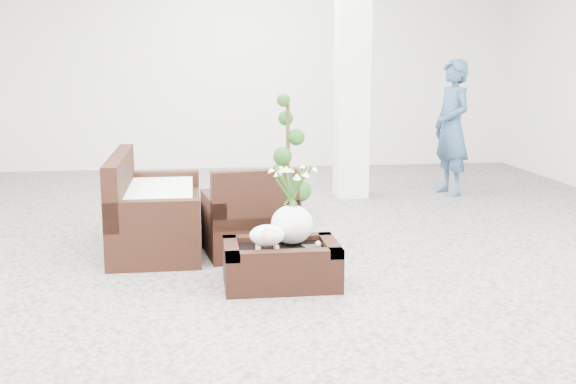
{
  "coord_description": "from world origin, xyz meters",
  "views": [
    {
      "loc": [
        -0.78,
        -6.16,
        1.77
      ],
      "look_at": [
        0.0,
        -0.1,
        0.62
      ],
      "focal_mm": 44.04,
      "sensor_mm": 36.0,
      "label": 1
    }
  ],
  "objects": [
    {
      "name": "planter_narcissus",
      "position": [
        -0.05,
        -0.71,
        0.71
      ],
      "size": [
        0.44,
        0.44,
        0.8
      ],
      "primitive_type": null,
      "color": "white",
      "rests_on": "coffee_table"
    },
    {
      "name": "ground",
      "position": [
        0.0,
        0.0,
        0.0
      ],
      "size": [
        11.0,
        11.0,
        0.0
      ],
      "primitive_type": "plane",
      "color": "gray",
      "rests_on": "ground"
    },
    {
      "name": "coffee_table",
      "position": [
        -0.15,
        -0.81,
        0.16
      ],
      "size": [
        0.9,
        0.6,
        0.31
      ],
      "primitive_type": "cube",
      "color": "black",
      "rests_on": "ground"
    },
    {
      "name": "column",
      "position": [
        1.2,
        2.8,
        1.75
      ],
      "size": [
        0.4,
        0.4,
        3.5
      ],
      "primitive_type": "cube",
      "color": "white",
      "rests_on": "ground"
    },
    {
      "name": "armchair",
      "position": [
        -0.33,
        0.18,
        0.41
      ],
      "size": [
        0.87,
        0.84,
        0.83
      ],
      "primitive_type": "cube",
      "rotation": [
        0.0,
        0.0,
        3.28
      ],
      "color": "black",
      "rests_on": "ground"
    },
    {
      "name": "loveseat",
      "position": [
        -1.18,
        0.51,
        0.45
      ],
      "size": [
        0.82,
        1.69,
        0.9
      ],
      "primitive_type": "cube",
      "rotation": [
        0.0,
        0.0,
        1.58
      ],
      "color": "black",
      "rests_on": "ground"
    },
    {
      "name": "tealight",
      "position": [
        0.15,
        -0.79,
        0.33
      ],
      "size": [
        0.04,
        0.04,
        0.03
      ],
      "primitive_type": "cylinder",
      "color": "white",
      "rests_on": "coffee_table"
    },
    {
      "name": "sheep_figurine",
      "position": [
        -0.27,
        -0.91,
        0.42
      ],
      "size": [
        0.28,
        0.23,
        0.21
      ],
      "primitive_type": "ellipsoid",
      "color": "white",
      "rests_on": "coffee_table"
    },
    {
      "name": "shopper",
      "position": [
        2.54,
        2.76,
        0.89
      ],
      "size": [
        0.53,
        0.71,
        1.78
      ],
      "primitive_type": "imported",
      "rotation": [
        0.0,
        0.0,
        -1.39
      ],
      "color": "navy",
      "rests_on": "ground"
    },
    {
      "name": "topiary",
      "position": [
        0.24,
        1.79,
        0.68
      ],
      "size": [
        0.36,
        0.36,
        1.37
      ],
      "primitive_type": null,
      "color": "#1F4616",
      "rests_on": "ground"
    }
  ]
}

